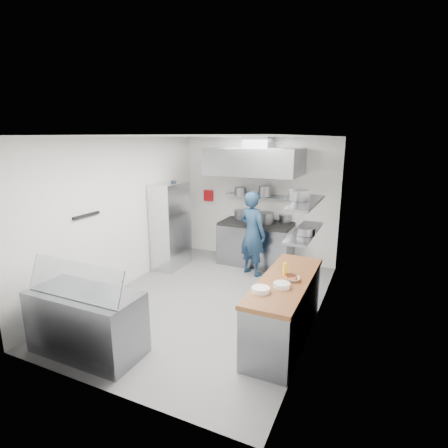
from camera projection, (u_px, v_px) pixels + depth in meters
The scene contains 36 objects.
floor at pixel (210, 301), 6.12m from camera, with size 5.00×5.00×0.00m, color slate.
ceiling at pixel (208, 136), 5.45m from camera, with size 5.00×5.00×0.00m, color silver.
wall_back at pixel (258, 200), 7.99m from camera, with size 3.60×0.02×2.80m, color white.
wall_front at pixel (99, 276), 3.58m from camera, with size 3.60×0.02×2.80m, color white.
wall_left at pixel (123, 214), 6.51m from camera, with size 5.00×0.02×2.80m, color white.
wall_right at pixel (320, 235), 5.06m from camera, with size 5.00×0.02×2.80m, color white.
gas_range at pixel (256, 244), 7.83m from camera, with size 1.60×0.80×0.90m, color gray.
cooktop at pixel (256, 224), 7.71m from camera, with size 1.57×0.78×0.06m, color black.
stock_pot_left at pixel (241, 214), 8.06m from camera, with size 0.31×0.31×0.20m, color slate.
stock_pot_mid at pixel (266, 218), 7.60m from camera, with size 0.35×0.35×0.24m, color slate.
stock_pot_right at pixel (285, 218), 7.76m from camera, with size 0.27×0.27×0.16m, color slate.
over_range_shelf at pixel (260, 196), 7.78m from camera, with size 1.60×0.30×0.04m, color gray.
shelf_pot_a at pixel (240, 191), 7.70m from camera, with size 0.26×0.26×0.18m, color slate.
shelf_pot_b at pixel (265, 191), 7.60m from camera, with size 0.29×0.29×0.22m, color slate.
extractor_hood at pixel (255, 161), 7.23m from camera, with size 1.90×1.15×0.55m, color gray.
hood_duct at pixel (259, 142), 7.34m from camera, with size 0.55×0.55×0.24m, color slate.
red_firebox at pixel (209, 195), 8.44m from camera, with size 0.22×0.10×0.26m, color #A90D14.
chef at pixel (252, 234), 7.13m from camera, with size 0.64×0.42×1.75m, color #172E47.
wire_rack at pixel (171, 226), 7.56m from camera, with size 0.50×0.90×1.85m, color silver.
rack_bin_a at pixel (164, 234), 7.34m from camera, with size 0.14×0.18×0.16m, color white.
rack_bin_b at pixel (173, 208), 7.58m from camera, with size 0.13×0.16×0.14m, color yellow.
rack_jar at pixel (174, 185), 7.41m from camera, with size 0.11×0.11×0.18m, color black.
knife_strip at pixel (86, 215), 5.67m from camera, with size 0.04×0.55×0.05m, color black.
prep_counter_base at pixel (284, 310), 4.89m from camera, with size 0.62×2.00×0.84m, color gray.
prep_counter_top at pixel (286, 281), 4.79m from camera, with size 0.65×2.04×0.06m, color brown.
plate_stack_a at pixel (261, 290), 4.36m from camera, with size 0.23×0.23×0.06m, color white.
plate_stack_b at pixel (282, 285), 4.50m from camera, with size 0.22×0.22×0.06m, color white.
copper_pan at pixel (291, 277), 4.75m from camera, with size 0.16×0.16×0.06m, color #CE623A.
squeeze_bottle at pixel (285, 269), 4.88m from camera, with size 0.06×0.06×0.18m, color yellow.
mixing_bowl at pixel (292, 279), 4.71m from camera, with size 0.20×0.20×0.05m, color white.
wall_shelf_lower at pixel (305, 232), 4.84m from camera, with size 0.30×1.30×0.04m, color gray.
wall_shelf_upper at pixel (306, 203), 4.74m from camera, with size 0.30×1.30×0.04m, color gray.
shelf_pot_c at pixel (306, 231), 4.62m from camera, with size 0.23×0.23×0.10m, color slate.
shelf_pot_d at pixel (299, 195), 4.79m from camera, with size 0.29×0.29×0.14m, color slate.
display_case at pixel (87, 322), 4.57m from camera, with size 1.50×0.70×0.85m, color gray.
display_glass at pixel (74, 280), 4.31m from camera, with size 1.47×0.02×0.45m, color silver.
Camera 1 is at (2.56, -5.01, 2.77)m, focal length 28.00 mm.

